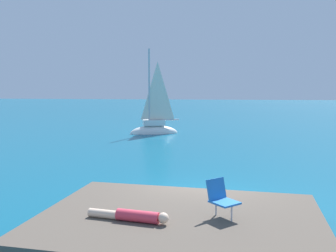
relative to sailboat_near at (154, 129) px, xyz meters
name	(u,v)px	position (x,y,z in m)	size (l,w,h in m)	color
ground_plane	(202,199)	(3.83, -14.97, -0.35)	(160.00, 160.00, 0.00)	#0F5675
shore_ledge	(180,228)	(3.46, -18.11, -0.05)	(6.03, 4.41, 0.60)	brown
boulder_seaward	(220,208)	(4.36, -15.70, -0.35)	(0.78, 0.63, 0.43)	#544541
boulder_inland	(216,205)	(4.27, -15.50, -0.35)	(1.04, 0.83, 0.57)	brown
sailboat_near	(154,129)	(0.00, 0.00, 0.00)	(3.60, 2.21, 6.49)	white
person_sunbather	(132,216)	(2.51, -18.59, 0.36)	(1.75, 0.49, 0.25)	#DB384C
beach_chair	(221,197)	(4.33, -18.12, 0.69)	(0.76, 0.76, 0.80)	blue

